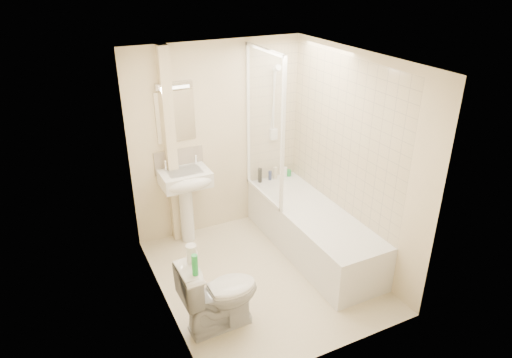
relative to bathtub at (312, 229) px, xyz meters
name	(u,v)px	position (x,y,z in m)	size (l,w,h in m)	color
floor	(264,276)	(-0.75, -0.20, -0.29)	(2.50, 2.50, 0.00)	beige
wall_back	(218,140)	(-0.75, 1.05, 0.91)	(2.20, 0.02, 2.40)	beige
wall_left	(158,203)	(-1.85, -0.20, 0.91)	(0.02, 2.50, 2.40)	beige
wall_right	(353,161)	(0.35, -0.20, 0.91)	(0.02, 2.50, 2.40)	beige
ceiling	(266,59)	(-0.75, -0.20, 2.11)	(2.20, 2.50, 0.02)	white
tile_back	(273,115)	(0.00, 1.04, 1.14)	(0.70, 0.01, 1.75)	beige
tile_right	(343,136)	(0.34, 0.00, 1.14)	(0.01, 2.10, 1.75)	beige
pipe_boxing	(171,150)	(-1.37, 0.99, 0.91)	(0.12, 0.12, 2.40)	beige
splashback	(179,160)	(-1.27, 1.04, 0.74)	(0.60, 0.01, 0.30)	beige
mirror	(175,117)	(-1.27, 1.04, 1.29)	(0.46, 0.01, 0.60)	white
strip_light	(173,85)	(-1.27, 1.02, 1.66)	(0.42, 0.07, 0.07)	silver
bathtub	(312,229)	(0.00, 0.00, 0.00)	(0.70, 2.10, 0.55)	white
shower_screen	(264,127)	(-0.35, 0.60, 1.16)	(0.04, 0.92, 1.80)	white
shower_fixture	(274,106)	(0.00, 0.99, 1.26)	(0.10, 0.16, 0.99)	white
pedestal_sink	(186,187)	(-1.27, 0.81, 0.49)	(0.57, 0.51, 1.10)	white
bottle_black_a	(260,175)	(-0.22, 0.96, 0.36)	(0.06, 0.06, 0.19)	black
bottle_blue	(270,175)	(-0.07, 0.96, 0.32)	(0.05, 0.05, 0.12)	navy
bottle_cream	(275,173)	(0.01, 0.96, 0.34)	(0.05, 0.05, 0.16)	beige
bottle_white_b	(285,172)	(0.16, 0.96, 0.33)	(0.06, 0.06, 0.14)	white
bottle_green	(289,173)	(0.22, 0.96, 0.30)	(0.07, 0.07, 0.08)	green
toilet	(220,293)	(-1.47, -0.69, 0.09)	(0.75, 0.44, 0.76)	white
toilet_roll_lower	(192,257)	(-1.68, -0.60, 0.51)	(0.10, 0.10, 0.09)	white
toilet_roll_upper	(191,250)	(-1.69, -0.62, 0.61)	(0.10, 0.10, 0.10)	white
green_bottle	(195,265)	(-1.72, -0.80, 0.57)	(0.05, 0.05, 0.20)	green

